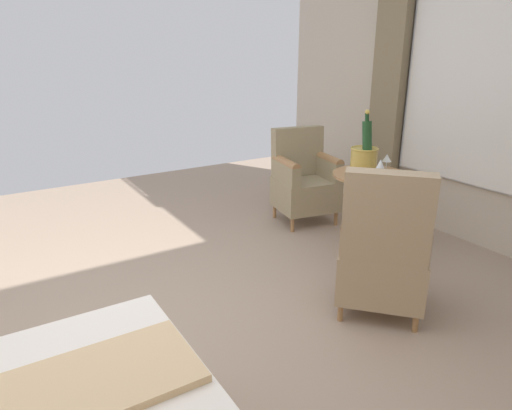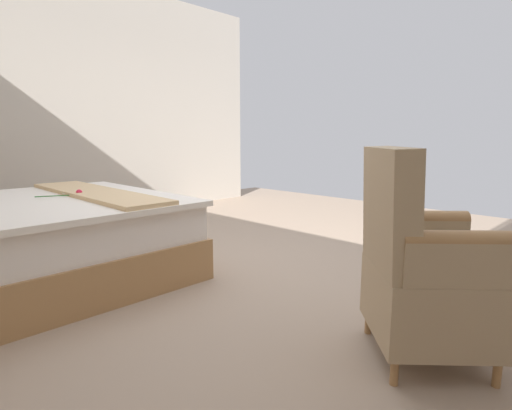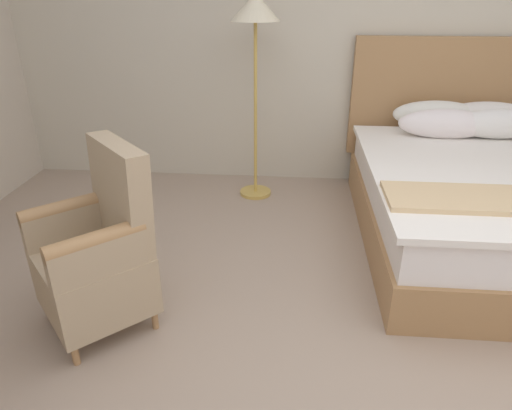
{
  "view_description": "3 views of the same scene",
  "coord_description": "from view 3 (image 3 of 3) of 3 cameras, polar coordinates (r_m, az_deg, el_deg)",
  "views": [
    {
      "loc": [
        0.61,
        2.21,
        1.68
      ],
      "look_at": [
        -0.52,
        0.39,
        0.94
      ],
      "focal_mm": 32.0,
      "sensor_mm": 36.0,
      "label": 1
    },
    {
      "loc": [
        -2.2,
        2.21,
        1.06
      ],
      "look_at": [
        -0.62,
        0.62,
        0.68
      ],
      "focal_mm": 28.0,
      "sensor_mm": 36.0,
      "label": 2
    },
    {
      "loc": [
        -0.47,
        -1.61,
        1.71
      ],
      "look_at": [
        -0.65,
        0.49,
        0.71
      ],
      "focal_mm": 32.0,
      "sensor_mm": 36.0,
      "label": 3
    }
  ],
  "objects": [
    {
      "name": "ground_plane",
      "position": [
        2.4,
        15.74,
        -21.3
      ],
      "size": [
        7.6,
        7.6,
        0.0
      ],
      "primitive_type": "plane",
      "color": "tan"
    },
    {
      "name": "wall_headboard_side",
      "position": [
        4.32,
        12.12,
        22.64
      ],
      "size": [
        6.22,
        0.12,
        3.05
      ],
      "color": "beige",
      "rests_on": "ground"
    },
    {
      "name": "bed",
      "position": [
        3.73,
        27.03,
        1.36
      ],
      "size": [
        1.86,
        2.22,
        1.34
      ],
      "color": "#A7794B",
      "rests_on": "ground"
    },
    {
      "name": "floor_lamp_brass",
      "position": [
        3.82,
        -0.08,
        21.5
      ],
      "size": [
        0.39,
        0.39,
        1.67
      ],
      "color": "gold",
      "rests_on": "ground"
    },
    {
      "name": "armchair_by_window",
      "position": [
        2.57,
        -19.08,
        -5.84
      ],
      "size": [
        0.75,
        0.75,
        1.01
      ],
      "color": "#A7794B",
      "rests_on": "ground"
    }
  ]
}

